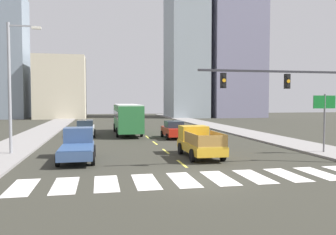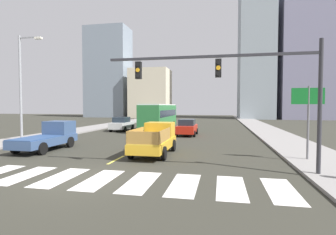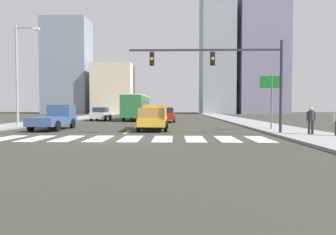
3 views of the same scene
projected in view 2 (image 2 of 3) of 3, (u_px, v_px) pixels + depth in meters
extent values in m
plane|color=#303028|center=(80.00, 178.00, 11.30)|extent=(160.00, 160.00, 0.00)
cube|color=gray|center=(277.00, 136.00, 26.67)|extent=(3.89, 110.00, 0.15)
cube|color=gray|center=(71.00, 132.00, 31.18)|extent=(3.89, 110.00, 0.15)
cube|color=silver|center=(25.00, 175.00, 11.83)|extent=(1.08, 3.17, 0.01)
cube|color=silver|center=(61.00, 177.00, 11.47)|extent=(1.08, 3.17, 0.01)
cube|color=silver|center=(100.00, 180.00, 11.12)|extent=(1.08, 3.17, 0.01)
cube|color=silver|center=(140.00, 182.00, 10.76)|extent=(1.08, 3.17, 0.01)
cube|color=silver|center=(184.00, 185.00, 10.41)|extent=(1.08, 3.17, 0.01)
cube|color=silver|center=(231.00, 187.00, 10.06)|extent=(1.08, 3.17, 0.01)
cube|color=silver|center=(281.00, 190.00, 9.70)|extent=(1.08, 3.17, 0.01)
cube|color=#E3D548|center=(116.00, 160.00, 15.21)|extent=(0.16, 2.40, 0.01)
cube|color=#E3D548|center=(142.00, 147.00, 20.11)|extent=(0.16, 2.40, 0.01)
cube|color=#E3D548|center=(157.00, 139.00, 25.01)|extent=(0.16, 2.40, 0.01)
cube|color=#E3D548|center=(168.00, 133.00, 29.91)|extent=(0.16, 2.40, 0.01)
cube|color=#E3D548|center=(175.00, 129.00, 34.80)|extent=(0.16, 2.40, 0.01)
cube|color=#E3D548|center=(181.00, 127.00, 39.70)|extent=(0.16, 2.40, 0.01)
cube|color=#E3D548|center=(185.00, 124.00, 44.60)|extent=(0.16, 2.40, 0.01)
cube|color=#E3D548|center=(189.00, 122.00, 49.49)|extent=(0.16, 2.40, 0.01)
cube|color=gold|center=(154.00, 144.00, 16.77)|extent=(1.96, 5.20, 0.56)
cube|color=gold|center=(160.00, 130.00, 18.40)|extent=(1.84, 1.60, 1.00)
cube|color=#19232D|center=(161.00, 126.00, 18.83)|extent=(1.72, 0.08, 0.56)
cube|color=gold|center=(150.00, 141.00, 15.83)|extent=(1.84, 3.30, 0.06)
cylinder|color=black|center=(146.00, 144.00, 18.51)|extent=(0.22, 0.80, 0.80)
cylinder|color=black|center=(173.00, 145.00, 18.12)|extent=(0.22, 0.80, 0.80)
cylinder|color=black|center=(131.00, 152.00, 15.45)|extent=(0.22, 0.80, 0.80)
cylinder|color=black|center=(164.00, 153.00, 15.06)|extent=(0.22, 0.80, 0.80)
cube|color=olive|center=(136.00, 135.00, 15.99)|extent=(0.06, 3.17, 0.70)
cube|color=olive|center=(165.00, 135.00, 15.63)|extent=(0.06, 3.17, 0.70)
cube|color=olive|center=(142.00, 138.00, 14.26)|extent=(1.80, 0.06, 0.70)
cube|color=#354D76|center=(45.00, 141.00, 18.42)|extent=(1.96, 5.20, 0.56)
cube|color=#354D76|center=(59.00, 128.00, 20.05)|extent=(1.84, 1.60, 1.00)
cube|color=#19232D|center=(63.00, 125.00, 20.47)|extent=(1.72, 0.08, 0.56)
cube|color=navy|center=(35.00, 138.00, 17.47)|extent=(1.84, 3.30, 0.06)
cylinder|color=black|center=(47.00, 141.00, 20.15)|extent=(0.22, 0.80, 0.80)
cylinder|color=black|center=(70.00, 142.00, 19.76)|extent=(0.22, 0.80, 0.80)
cylinder|color=black|center=(16.00, 148.00, 17.09)|extent=(0.22, 0.80, 0.80)
cylinder|color=black|center=(43.00, 149.00, 16.71)|extent=(0.22, 0.80, 0.80)
cube|color=#297038|center=(159.00, 116.00, 33.47)|extent=(2.50, 10.80, 2.70)
cube|color=#19232D|center=(159.00, 113.00, 33.46)|extent=(2.52, 9.94, 0.80)
cube|color=silver|center=(159.00, 105.00, 33.41)|extent=(2.40, 10.37, 0.12)
cylinder|color=black|center=(156.00, 124.00, 37.06)|extent=(0.22, 1.00, 1.00)
cylinder|color=black|center=(174.00, 125.00, 36.56)|extent=(0.22, 1.00, 1.00)
cylinder|color=black|center=(143.00, 128.00, 30.87)|extent=(0.22, 1.00, 1.00)
cylinder|color=black|center=(164.00, 129.00, 30.38)|extent=(0.22, 1.00, 1.00)
cube|color=red|center=(187.00, 129.00, 27.81)|extent=(1.80, 4.40, 0.76)
cube|color=#1E2833|center=(187.00, 122.00, 27.64)|extent=(1.58, 2.11, 0.64)
cylinder|color=black|center=(181.00, 131.00, 29.34)|extent=(0.22, 0.64, 0.64)
cylinder|color=black|center=(197.00, 131.00, 28.99)|extent=(0.22, 0.64, 0.64)
cylinder|color=black|center=(177.00, 133.00, 26.67)|extent=(0.22, 0.64, 0.64)
cylinder|color=black|center=(194.00, 134.00, 26.32)|extent=(0.22, 0.64, 0.64)
cube|color=silver|center=(122.00, 125.00, 32.99)|extent=(1.80, 4.40, 0.76)
cube|color=#1E2833|center=(121.00, 120.00, 32.82)|extent=(1.58, 2.11, 0.64)
cylinder|color=black|center=(119.00, 127.00, 34.52)|extent=(0.22, 0.64, 0.64)
cylinder|color=black|center=(132.00, 127.00, 34.17)|extent=(0.22, 0.64, 0.64)
cylinder|color=black|center=(111.00, 129.00, 31.85)|extent=(0.22, 0.64, 0.64)
cylinder|color=black|center=(125.00, 129.00, 31.50)|extent=(0.22, 0.64, 0.64)
cylinder|color=#2D2D33|center=(320.00, 108.00, 11.41)|extent=(0.18, 0.18, 6.00)
cube|color=#2D2D33|center=(208.00, 57.00, 12.26)|extent=(9.63, 0.12, 0.12)
cube|color=black|center=(218.00, 68.00, 12.18)|extent=(0.28, 0.24, 0.84)
cylinder|color=black|center=(218.00, 62.00, 12.05)|extent=(0.20, 0.04, 0.20)
cylinder|color=orange|center=(218.00, 68.00, 12.06)|extent=(0.20, 0.04, 0.20)
cylinder|color=black|center=(218.00, 73.00, 12.07)|extent=(0.20, 0.04, 0.20)
cube|color=black|center=(138.00, 70.00, 12.94)|extent=(0.28, 0.24, 0.84)
cylinder|color=black|center=(138.00, 65.00, 12.81)|extent=(0.20, 0.04, 0.20)
cylinder|color=orange|center=(138.00, 70.00, 12.82)|extent=(0.20, 0.04, 0.20)
cylinder|color=black|center=(138.00, 75.00, 12.83)|extent=(0.20, 0.04, 0.20)
cylinder|color=slate|center=(308.00, 124.00, 14.59)|extent=(0.12, 0.12, 4.20)
cube|color=#126924|center=(308.00, 96.00, 14.51)|extent=(1.70, 0.06, 0.90)
cylinder|color=gray|center=(21.00, 89.00, 22.29)|extent=(0.20, 0.20, 9.00)
cube|color=gray|center=(29.00, 37.00, 21.93)|extent=(1.80, 0.10, 0.10)
cube|color=silver|center=(38.00, 38.00, 21.75)|extent=(0.60, 0.28, 0.16)
cube|color=gray|center=(108.00, 73.00, 74.34)|extent=(11.66, 7.79, 24.90)
cube|color=#8B969D|center=(256.00, 49.00, 64.89)|extent=(7.99, 11.43, 34.28)
cube|color=beige|center=(151.00, 94.00, 70.71)|extent=(10.10, 8.36, 12.85)
cube|color=gray|center=(307.00, 55.00, 60.91)|extent=(11.82, 8.34, 29.80)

